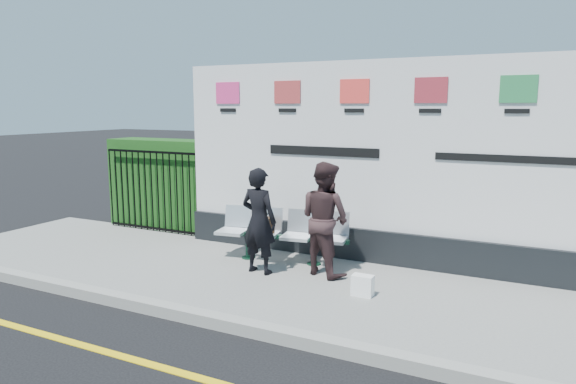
{
  "coord_description": "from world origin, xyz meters",
  "views": [
    {
      "loc": [
        1.91,
        -3.52,
        2.45
      ],
      "look_at": [
        -1.26,
        2.91,
        1.25
      ],
      "focal_mm": 32.0,
      "sensor_mm": 36.0,
      "label": 1
    }
  ],
  "objects_px": {
    "billboard": "(428,180)",
    "bench": "(281,247)",
    "woman_left": "(259,221)",
    "woman_right": "(325,218)"
  },
  "relations": [
    {
      "from": "bench",
      "to": "woman_right",
      "type": "xyz_separation_m",
      "value": [
        0.81,
        -0.24,
        0.58
      ]
    },
    {
      "from": "billboard",
      "to": "woman_left",
      "type": "xyz_separation_m",
      "value": [
        -2.05,
        -1.27,
        -0.55
      ]
    },
    {
      "from": "bench",
      "to": "woman_right",
      "type": "height_order",
      "value": "woman_right"
    },
    {
      "from": "billboard",
      "to": "bench",
      "type": "distance_m",
      "value": 2.39
    },
    {
      "from": "bench",
      "to": "woman_right",
      "type": "distance_m",
      "value": 1.03
    },
    {
      "from": "billboard",
      "to": "bench",
      "type": "height_order",
      "value": "billboard"
    },
    {
      "from": "bench",
      "to": "woman_left",
      "type": "xyz_separation_m",
      "value": [
        -0.03,
        -0.61,
        0.53
      ]
    },
    {
      "from": "bench",
      "to": "woman_left",
      "type": "height_order",
      "value": "woman_left"
    },
    {
      "from": "billboard",
      "to": "woman_left",
      "type": "height_order",
      "value": "billboard"
    },
    {
      "from": "billboard",
      "to": "bench",
      "type": "bearing_deg",
      "value": -161.9
    }
  ]
}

